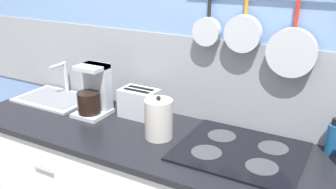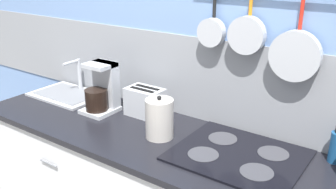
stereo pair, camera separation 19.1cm
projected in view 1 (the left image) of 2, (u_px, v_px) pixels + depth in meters
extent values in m
cube|color=#7293C6|center=(201.00, 58.00, 2.17)|extent=(7.20, 0.06, 2.60)
cube|color=gray|center=(200.00, 78.00, 2.21)|extent=(7.20, 0.07, 0.50)
cylinder|color=black|center=(210.00, 4.00, 1.99)|extent=(0.02, 0.02, 0.13)
cylinder|color=#B7BABF|center=(207.00, 32.00, 2.02)|extent=(0.15, 0.05, 0.15)
cylinder|color=orange|center=(247.00, 4.00, 1.89)|extent=(0.02, 0.02, 0.10)
cylinder|color=#B7BABF|center=(243.00, 34.00, 1.92)|extent=(0.19, 0.05, 0.19)
cylinder|color=red|center=(297.00, 11.00, 1.78)|extent=(0.02, 0.02, 0.15)
cylinder|color=#B7BABF|center=(291.00, 53.00, 1.83)|extent=(0.25, 0.05, 0.25)
cylinder|color=slate|center=(44.00, 170.00, 2.08)|extent=(0.14, 0.01, 0.01)
cube|color=black|center=(170.00, 143.00, 2.00)|extent=(2.53, 0.66, 0.03)
cube|color=#B7BABF|center=(54.00, 99.00, 2.56)|extent=(0.50, 0.34, 0.01)
cube|color=slate|center=(54.00, 97.00, 2.55)|extent=(0.42, 0.27, 0.00)
cylinder|color=#B7BABF|center=(66.00, 78.00, 2.62)|extent=(0.03, 0.03, 0.24)
cylinder|color=#B7BABF|center=(57.00, 66.00, 2.53)|extent=(0.02, 0.14, 0.02)
cube|color=#B7BABF|center=(93.00, 113.00, 2.31)|extent=(0.19, 0.21, 0.02)
cube|color=#B7BABF|center=(98.00, 88.00, 2.32)|extent=(0.17, 0.07, 0.31)
cylinder|color=black|center=(89.00, 103.00, 2.27)|extent=(0.14, 0.14, 0.13)
cube|color=#B7BABF|center=(92.00, 67.00, 2.23)|extent=(0.17, 0.16, 0.02)
cube|color=#B7BABF|center=(139.00, 103.00, 2.27)|extent=(0.23, 0.15, 0.17)
cube|color=black|center=(136.00, 91.00, 2.22)|extent=(0.17, 0.03, 0.00)
cube|color=black|center=(141.00, 88.00, 2.26)|extent=(0.17, 0.03, 0.00)
cube|color=black|center=(123.00, 94.00, 2.31)|extent=(0.02, 0.02, 0.02)
cylinder|color=beige|center=(159.00, 119.00, 2.00)|extent=(0.15, 0.15, 0.22)
sphere|color=black|center=(158.00, 98.00, 1.95)|extent=(0.02, 0.02, 0.02)
cube|color=black|center=(240.00, 151.00, 1.87)|extent=(0.62, 0.52, 0.01)
cylinder|color=#38383D|center=(206.00, 152.00, 1.85)|extent=(0.15, 0.15, 0.00)
cylinder|color=#38383D|center=(262.00, 167.00, 1.72)|extent=(0.15, 0.15, 0.00)
cylinder|color=#38383D|center=(222.00, 136.00, 2.02)|extent=(0.15, 0.15, 0.00)
cylinder|color=#38383D|center=(273.00, 148.00, 1.89)|extent=(0.15, 0.15, 0.00)
cylinder|color=navy|center=(333.00, 139.00, 1.85)|extent=(0.07, 0.07, 0.15)
cylinder|color=black|center=(336.00, 122.00, 1.81)|extent=(0.04, 0.04, 0.03)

